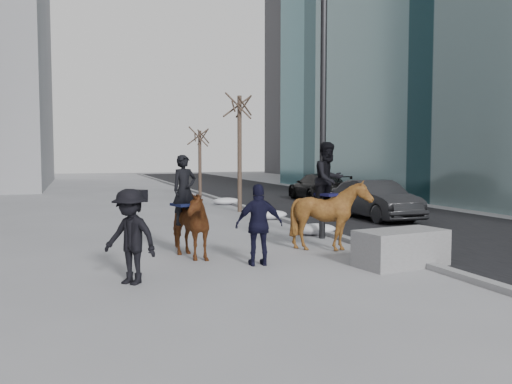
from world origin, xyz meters
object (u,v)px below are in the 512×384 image
object	(u,v)px
planter	(401,248)
mounted_right	(330,207)
car_near	(376,200)
mounted_left	(186,220)

from	to	relation	value
planter	mounted_right	size ratio (longest dim) A/B	0.72
car_near	planter	bearing A→B (deg)	-117.34
planter	mounted_right	world-z (taller)	mounted_right
mounted_left	mounted_right	distance (m)	3.60
car_near	mounted_left	bearing A→B (deg)	-147.35
planter	car_near	xyz separation A→B (m)	(3.87, 7.51, 0.33)
planter	car_near	size ratio (longest dim) A/B	0.45
mounted_right	planter	bearing A→B (deg)	-74.76
planter	car_near	world-z (taller)	car_near
planter	car_near	bearing A→B (deg)	62.73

